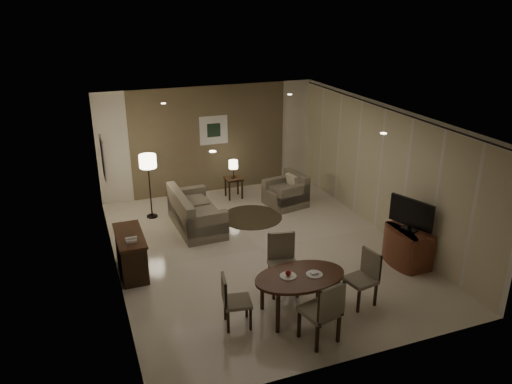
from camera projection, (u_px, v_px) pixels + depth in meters
name	position (u px, v px, depth m)	size (l,w,h in m)	color
room_shell	(252.00, 179.00, 9.81)	(5.50, 7.00, 2.70)	beige
taupe_accent	(210.00, 140.00, 12.50)	(3.96, 0.03, 2.70)	brown
curtain_wall	(380.00, 171.00, 10.36)	(0.08, 6.70, 2.58)	beige
curtain_rod	(386.00, 108.00, 9.88)	(0.03, 0.03, 6.80)	black
art_back_frame	(214.00, 130.00, 12.42)	(0.72, 0.03, 0.72)	silver
art_back_canvas	(214.00, 130.00, 12.41)	(0.34, 0.01, 0.34)	black
art_left_frame	(103.00, 158.00, 9.43)	(0.03, 0.60, 0.80)	silver
art_left_canvas	(104.00, 158.00, 9.44)	(0.01, 0.46, 0.64)	gray
downlight_nl	(213.00, 151.00, 6.95)	(0.10, 0.10, 0.01)	white
downlight_nr	(383.00, 133.00, 7.87)	(0.10, 0.10, 0.01)	white
downlight_fl	(163.00, 103.00, 10.09)	(0.10, 0.10, 0.01)	white
downlight_fr	(290.00, 94.00, 11.01)	(0.10, 0.10, 0.01)	white
console_desk	(131.00, 253.00, 9.00)	(0.48, 1.20, 0.75)	#472A16
telephone	(131.00, 239.00, 8.59)	(0.20, 0.14, 0.09)	white
tv_cabinet	(408.00, 246.00, 9.31)	(0.48, 0.90, 0.70)	brown
flat_tv	(411.00, 214.00, 9.06)	(0.06, 0.88, 0.60)	black
dining_table	(299.00, 295.00, 7.81)	(1.46, 0.91, 0.68)	#472A16
chair_near	(320.00, 310.00, 7.15)	(0.49, 0.49, 1.01)	gray
chair_far	(284.00, 266.00, 8.34)	(0.48, 0.48, 1.00)	gray
chair_left	(237.00, 301.00, 7.51)	(0.41, 0.41, 0.84)	gray
chair_right	(360.00, 279.00, 8.03)	(0.44, 0.44, 0.90)	gray
plate_a	(288.00, 276.00, 7.67)	(0.26, 0.26, 0.02)	white
plate_b	(314.00, 274.00, 7.71)	(0.26, 0.26, 0.02)	white
fruit_apple	(288.00, 273.00, 7.65)	(0.09, 0.09, 0.09)	#A11412
napkin	(314.00, 273.00, 7.70)	(0.12, 0.08, 0.03)	white
round_rug	(252.00, 217.00, 11.39)	(1.38, 1.38, 0.01)	#443A26
sofa	(196.00, 210.00, 10.75)	(0.87, 1.74, 0.82)	gray
armchair	(285.00, 190.00, 11.92)	(0.87, 0.82, 0.77)	gray
side_table	(234.00, 188.00, 12.43)	(0.41, 0.41, 0.52)	black
table_lamp	(233.00, 168.00, 12.24)	(0.22, 0.22, 0.50)	#FFEAC1
floor_lamp	(150.00, 187.00, 11.15)	(0.37, 0.37, 1.48)	#FFE5B7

